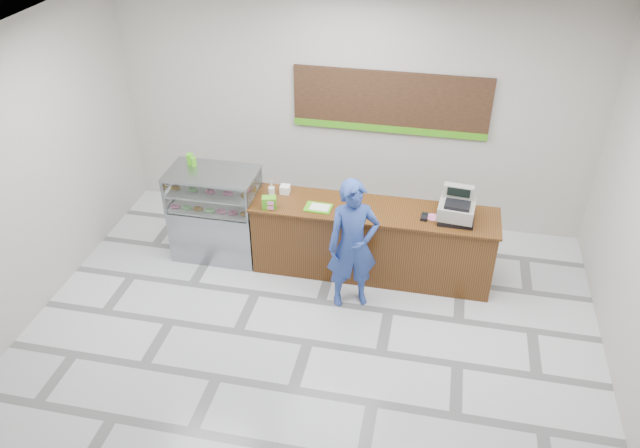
% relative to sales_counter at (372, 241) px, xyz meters
% --- Properties ---
extents(floor, '(7.00, 7.00, 0.00)m').
position_rel_sales_counter_xyz_m(floor, '(-0.55, -1.55, -0.52)').
color(floor, silver).
rests_on(floor, ground).
extents(back_wall, '(7.00, 0.00, 7.00)m').
position_rel_sales_counter_xyz_m(back_wall, '(-0.55, 1.45, 1.23)').
color(back_wall, '#B9B3AA').
rests_on(back_wall, floor).
extents(ceiling, '(7.00, 7.00, 0.00)m').
position_rel_sales_counter_xyz_m(ceiling, '(-0.55, -1.55, 2.98)').
color(ceiling, silver).
rests_on(ceiling, back_wall).
extents(sales_counter, '(3.26, 0.76, 1.03)m').
position_rel_sales_counter_xyz_m(sales_counter, '(0.00, 0.00, 0.00)').
color(sales_counter, '#563413').
rests_on(sales_counter, floor).
extents(display_case, '(1.22, 0.72, 1.33)m').
position_rel_sales_counter_xyz_m(display_case, '(-2.22, -0.00, 0.16)').
color(display_case, gray).
rests_on(display_case, floor).
extents(menu_board, '(2.80, 0.06, 0.90)m').
position_rel_sales_counter_xyz_m(menu_board, '(-0.00, 1.41, 1.42)').
color(menu_board, black).
rests_on(menu_board, back_wall).
extents(cash_register, '(0.49, 0.51, 0.42)m').
position_rel_sales_counter_xyz_m(cash_register, '(1.05, -0.02, 0.67)').
color(cash_register, black).
rests_on(cash_register, sales_counter).
extents(card_terminal, '(0.09, 0.17, 0.04)m').
position_rel_sales_counter_xyz_m(card_terminal, '(0.66, -0.09, 0.53)').
color(card_terminal, black).
rests_on(card_terminal, sales_counter).
extents(serving_tray, '(0.35, 0.26, 0.02)m').
position_rel_sales_counter_xyz_m(serving_tray, '(-0.72, -0.13, 0.52)').
color(serving_tray, '#4EB917').
rests_on(serving_tray, sales_counter).
extents(napkin_box, '(0.13, 0.13, 0.11)m').
position_rel_sales_counter_xyz_m(napkin_box, '(-1.25, 0.17, 0.57)').
color(napkin_box, white).
rests_on(napkin_box, sales_counter).
extents(straw_cup, '(0.09, 0.09, 0.13)m').
position_rel_sales_counter_xyz_m(straw_cup, '(-1.41, 0.06, 0.58)').
color(straw_cup, silver).
rests_on(straw_cup, sales_counter).
extents(promo_box, '(0.21, 0.17, 0.16)m').
position_rel_sales_counter_xyz_m(promo_box, '(-1.35, -0.25, 0.60)').
color(promo_box, '#46A318').
rests_on(promo_box, sales_counter).
extents(donut_decal, '(0.17, 0.17, 0.00)m').
position_rel_sales_counter_xyz_m(donut_decal, '(0.76, -0.04, 0.52)').
color(donut_decal, pink).
rests_on(donut_decal, sales_counter).
extents(green_cup_left, '(0.10, 0.10, 0.15)m').
position_rel_sales_counter_xyz_m(green_cup_left, '(-2.58, 0.17, 0.89)').
color(green_cup_left, '#46A318').
rests_on(green_cup_left, display_case).
extents(green_cup_right, '(0.08, 0.08, 0.12)m').
position_rel_sales_counter_xyz_m(green_cup_right, '(-2.52, 0.13, 0.88)').
color(green_cup_right, '#46A318').
rests_on(green_cup_right, display_case).
extents(customer, '(0.76, 0.63, 1.78)m').
position_rel_sales_counter_xyz_m(customer, '(-0.17, -0.66, 0.37)').
color(customer, '#284190').
rests_on(customer, floor).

